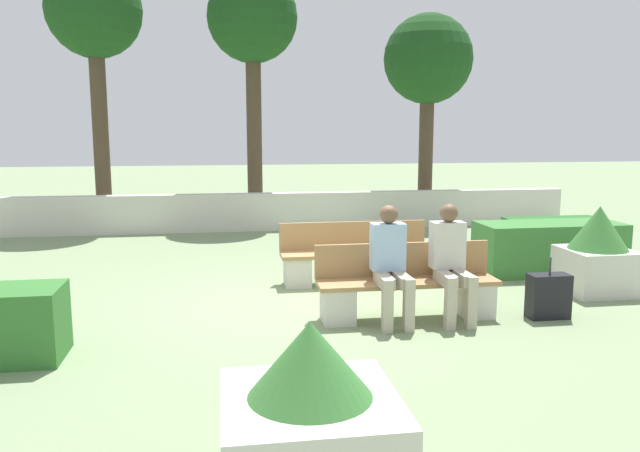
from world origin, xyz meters
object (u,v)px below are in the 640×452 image
(bench_left_side, at_px, (356,259))
(suitcase, at_px, (548,296))
(bench_front, at_px, (407,289))
(tree_center_left, at_px, (253,23))
(tree_center_right, at_px, (428,63))
(person_seated_woman, at_px, (390,259))
(tree_leftmost, at_px, (94,17))
(planter_corner_left, at_px, (310,420))
(person_seated_man, at_px, (451,257))
(planter_corner_right, at_px, (597,252))

(bench_left_side, relative_size, suitcase, 2.98)
(bench_left_side, bearing_deg, bench_front, -72.31)
(suitcase, height_order, tree_center_left, tree_center_left)
(tree_center_left, bearing_deg, tree_center_right, -5.00)
(suitcase, xyz_separation_m, tree_center_left, (-2.96, 8.26, 4.29))
(bench_front, bearing_deg, person_seated_woman, -149.45)
(tree_leftmost, bearing_deg, bench_left_side, -53.17)
(planter_corner_left, relative_size, tree_center_right, 0.22)
(tree_center_left, bearing_deg, bench_left_side, -80.16)
(planter_corner_left, bearing_deg, bench_front, 64.05)
(bench_left_side, xyz_separation_m, suitcase, (1.87, -1.99, -0.08))
(person_seated_man, height_order, tree_center_left, tree_center_left)
(planter_corner_right, relative_size, tree_leftmost, 0.20)
(bench_left_side, distance_m, person_seated_man, 2.04)
(person_seated_man, relative_size, tree_center_right, 0.28)
(suitcase, height_order, tree_center_right, tree_center_right)
(suitcase, bearing_deg, tree_center_left, 109.70)
(person_seated_man, distance_m, planter_corner_right, 2.54)
(tree_leftmost, relative_size, tree_center_right, 1.18)
(suitcase, relative_size, tree_center_right, 0.15)
(bench_front, bearing_deg, suitcase, -9.05)
(bench_left_side, bearing_deg, tree_leftmost, 136.75)
(tree_center_right, bearing_deg, suitcase, -98.03)
(person_seated_woman, xyz_separation_m, tree_leftmost, (-4.49, 7.87, 3.83))
(bench_front, relative_size, tree_center_left, 0.37)
(person_seated_woman, bearing_deg, bench_left_side, 89.81)
(bench_left_side, height_order, person_seated_man, person_seated_man)
(planter_corner_left, xyz_separation_m, tree_leftmost, (-3.13, 11.03, 4.11))
(planter_corner_right, xyz_separation_m, suitcase, (-1.22, -0.97, -0.29))
(planter_corner_right, bearing_deg, suitcase, -141.51)
(planter_corner_left, relative_size, tree_center_left, 0.19)
(person_seated_woman, xyz_separation_m, tree_center_right, (2.99, 7.78, 2.97))
(bench_front, xyz_separation_m, suitcase, (1.63, -0.26, -0.08))
(bench_left_side, height_order, tree_center_right, tree_center_right)
(bench_left_side, bearing_deg, planter_corner_left, -95.29)
(bench_front, relative_size, suitcase, 2.93)
(planter_corner_left, distance_m, planter_corner_right, 5.99)
(bench_left_side, xyz_separation_m, person_seated_woman, (-0.01, -1.88, 0.40))
(tree_center_right, bearing_deg, planter_corner_right, -89.12)
(bench_left_side, xyz_separation_m, tree_center_right, (2.98, 5.91, 3.37))
(planter_corner_right, distance_m, suitcase, 1.59)
(bench_left_side, xyz_separation_m, planter_corner_left, (-1.37, -5.03, 0.11))
(person_seated_woman, height_order, planter_corner_left, person_seated_woman)
(bench_front, distance_m, tree_center_right, 8.79)
(planter_corner_left, height_order, suitcase, planter_corner_left)
(planter_corner_left, bearing_deg, suitcase, 43.16)
(planter_corner_right, bearing_deg, bench_left_side, 161.68)
(planter_corner_right, height_order, tree_leftmost, tree_leftmost)
(planter_corner_left, distance_m, tree_center_right, 12.21)
(tree_leftmost, bearing_deg, tree_center_right, -0.70)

